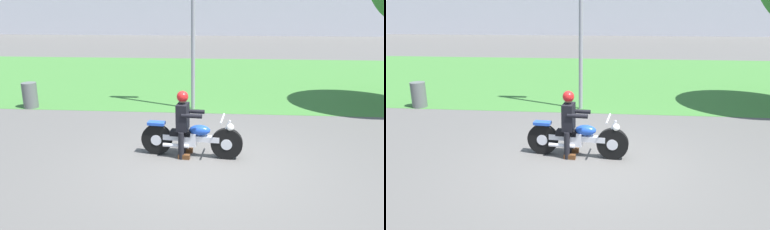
{
  "view_description": "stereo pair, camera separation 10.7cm",
  "coord_description": "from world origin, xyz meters",
  "views": [
    {
      "loc": [
        0.37,
        -6.76,
        3.05
      ],
      "look_at": [
        -0.23,
        0.67,
        0.85
      ],
      "focal_mm": 34.42,
      "sensor_mm": 36.0,
      "label": 1
    },
    {
      "loc": [
        0.48,
        -6.75,
        3.05
      ],
      "look_at": [
        -0.23,
        0.67,
        0.85
      ],
      "focal_mm": 34.42,
      "sensor_mm": 36.0,
      "label": 2
    }
  ],
  "objects": [
    {
      "name": "trash_can",
      "position": [
        -5.57,
        3.97,
        0.4
      ],
      "size": [
        0.45,
        0.45,
        0.79
      ],
      "primitive_type": "cylinder",
      "color": "#595E5B",
      "rests_on": "ground"
    },
    {
      "name": "ground",
      "position": [
        0.0,
        0.0,
        0.0
      ],
      "size": [
        120.0,
        120.0,
        0.0
      ],
      "primitive_type": "plane",
      "color": "#565451"
    },
    {
      "name": "rider_lead",
      "position": [
        -0.39,
        0.48,
        0.82
      ],
      "size": [
        0.58,
        0.5,
        1.41
      ],
      "rotation": [
        0.0,
        0.0,
        -0.1
      ],
      "color": "black",
      "rests_on": "ground"
    },
    {
      "name": "grass_verge",
      "position": [
        0.0,
        9.74,
        0.0
      ],
      "size": [
        60.0,
        12.0,
        0.01
      ],
      "primitive_type": "cube",
      "color": "#3D7533",
      "rests_on": "ground"
    },
    {
      "name": "motorcycle_lead",
      "position": [
        -0.22,
        0.46,
        0.4
      ],
      "size": [
        2.15,
        0.66,
        0.89
      ],
      "rotation": [
        0.0,
        0.0,
        -0.1
      ],
      "color": "black",
      "rests_on": "ground"
    }
  ]
}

